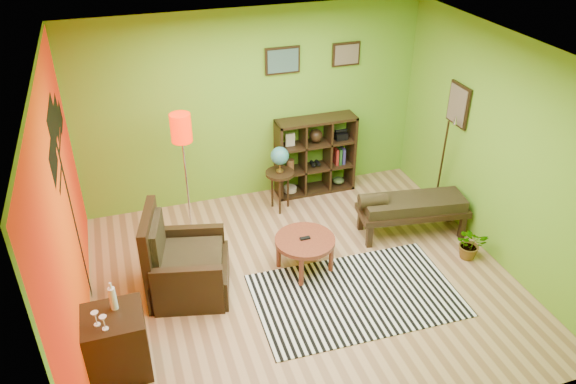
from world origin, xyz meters
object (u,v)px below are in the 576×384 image
object	(u,v)px
cube_shelf	(316,155)
bench	(410,206)
floor_lamp	(182,140)
coffee_table	(305,243)
potted_plant	(470,246)
side_cabinet	(116,343)
armchair	(184,268)
globe_table	(280,163)

from	to	relation	value
cube_shelf	bench	size ratio (longest dim) A/B	0.78
floor_lamp	bench	world-z (taller)	floor_lamp
coffee_table	potted_plant	world-z (taller)	coffee_table
coffee_table	side_cabinet	bearing A→B (deg)	-157.51
side_cabinet	floor_lamp	size ratio (longest dim) A/B	0.58
side_cabinet	cube_shelf	xyz separation A→B (m)	(3.11, 2.74, 0.24)
armchair	floor_lamp	world-z (taller)	floor_lamp
armchair	floor_lamp	distance (m)	1.60
globe_table	coffee_table	bearing A→B (deg)	-95.07
coffee_table	armchair	size ratio (longest dim) A/B	0.68
cube_shelf	globe_table	bearing A→B (deg)	-152.41
coffee_table	floor_lamp	bearing A→B (deg)	136.30
cube_shelf	side_cabinet	bearing A→B (deg)	-138.61
cube_shelf	potted_plant	bearing A→B (deg)	-60.04
floor_lamp	globe_table	xyz separation A→B (m)	(1.35, 0.27, -0.68)
floor_lamp	armchair	bearing A→B (deg)	-103.26
coffee_table	cube_shelf	world-z (taller)	cube_shelf
globe_table	cube_shelf	distance (m)	0.79
potted_plant	cube_shelf	bearing A→B (deg)	119.96
coffee_table	armchair	bearing A→B (deg)	177.98
coffee_table	armchair	world-z (taller)	armchair
side_cabinet	globe_table	size ratio (longest dim) A/B	1.02
armchair	side_cabinet	size ratio (longest dim) A/B	1.06
globe_table	potted_plant	xyz separation A→B (m)	(1.97, -1.87, -0.59)
armchair	bench	size ratio (longest dim) A/B	0.71
globe_table	cube_shelf	bearing A→B (deg)	27.59
armchair	potted_plant	world-z (taller)	armchair
coffee_table	side_cabinet	distance (m)	2.49
floor_lamp	potted_plant	world-z (taller)	floor_lamp
armchair	side_cabinet	distance (m)	1.30
bench	potted_plant	distance (m)	0.92
armchair	bench	world-z (taller)	armchair
armchair	globe_table	world-z (taller)	armchair
side_cabinet	globe_table	world-z (taller)	side_cabinet
coffee_table	side_cabinet	size ratio (longest dim) A/B	0.72
coffee_table	bench	world-z (taller)	bench
side_cabinet	floor_lamp	xyz separation A→B (m)	(1.08, 2.12, 1.08)
floor_lamp	cube_shelf	world-z (taller)	floor_lamp
bench	potted_plant	size ratio (longest dim) A/B	3.54
side_cabinet	potted_plant	distance (m)	4.43
cube_shelf	bench	bearing A→B (deg)	-62.19
coffee_table	potted_plant	size ratio (longest dim) A/B	1.72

